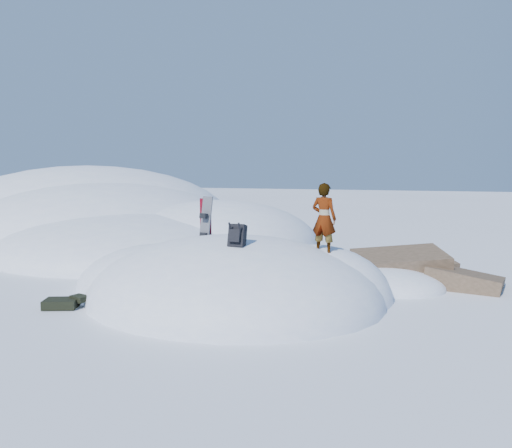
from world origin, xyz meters
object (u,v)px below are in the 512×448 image
(snowboard_dark, at_px, (205,228))
(backpack, at_px, (237,236))
(person, at_px, (324,219))
(snowboard_red, at_px, (206,228))

(snowboard_dark, relative_size, backpack, 2.71)
(snowboard_dark, distance_m, person, 2.92)
(snowboard_dark, bearing_deg, backpack, -26.34)
(snowboard_red, relative_size, person, 0.93)
(snowboard_dark, relative_size, person, 0.96)
(snowboard_red, height_order, backpack, snowboard_red)
(snowboard_dark, height_order, backpack, snowboard_dark)
(snowboard_red, distance_m, snowboard_dark, 0.22)
(snowboard_dark, height_order, person, person)
(snowboard_dark, distance_m, backpack, 1.75)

